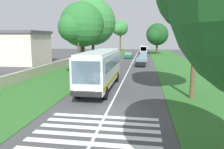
{
  "coord_description": "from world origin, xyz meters",
  "views": [
    {
      "loc": [
        -14.26,
        -2.45,
        5.01
      ],
      "look_at": [
        5.41,
        0.54,
        1.6
      ],
      "focal_mm": 34.66,
      "sensor_mm": 36.0,
      "label": 1
    }
  ],
  "objects_px": {
    "roadside_tree_left_2": "(92,24)",
    "coach_bus": "(101,67)",
    "trailing_car_2": "(128,55)",
    "trailing_car_0": "(141,62)",
    "trailing_car_1": "(143,59)",
    "trailing_car_3": "(143,54)",
    "roadside_building": "(26,47)",
    "roadside_tree_left_1": "(81,26)",
    "roadside_tree_right_2": "(157,35)",
    "trailing_minibus_0": "(144,49)",
    "utility_pole": "(78,43)",
    "roadside_tree_left_0": "(120,29)"
  },
  "relations": [
    {
      "from": "coach_bus",
      "to": "trailing_car_1",
      "type": "relative_size",
      "value": 2.6
    },
    {
      "from": "roadside_tree_left_0",
      "to": "utility_pole",
      "type": "xyz_separation_m",
      "value": [
        -52.71,
        -0.96,
        -3.79
      ]
    },
    {
      "from": "coach_bus",
      "to": "roadside_tree_right_2",
      "type": "distance_m",
      "value": 48.24
    },
    {
      "from": "trailing_minibus_0",
      "to": "roadside_tree_left_1",
      "type": "bearing_deg",
      "value": 169.46
    },
    {
      "from": "roadside_tree_right_2",
      "to": "roadside_building",
      "type": "distance_m",
      "value": 39.61
    },
    {
      "from": "trailing_car_0",
      "to": "roadside_tree_left_0",
      "type": "xyz_separation_m",
      "value": [
        39.55,
        8.28,
        7.51
      ]
    },
    {
      "from": "roadside_tree_right_2",
      "to": "roadside_tree_left_1",
      "type": "bearing_deg",
      "value": 164.24
    },
    {
      "from": "trailing_car_2",
      "to": "utility_pole",
      "type": "xyz_separation_m",
      "value": [
        -27.59,
        4.05,
        3.71
      ]
    },
    {
      "from": "roadside_tree_left_2",
      "to": "utility_pole",
      "type": "height_order",
      "value": "roadside_tree_left_2"
    },
    {
      "from": "roadside_tree_right_2",
      "to": "utility_pole",
      "type": "xyz_separation_m",
      "value": [
        -42.59,
        11.44,
        -1.39
      ]
    },
    {
      "from": "coach_bus",
      "to": "roadside_tree_left_1",
      "type": "relative_size",
      "value": 1.19
    },
    {
      "from": "roadside_tree_left_1",
      "to": "roadside_tree_left_2",
      "type": "xyz_separation_m",
      "value": [
        7.34,
        0.36,
        0.75
      ]
    },
    {
      "from": "coach_bus",
      "to": "roadside_tree_left_1",
      "type": "height_order",
      "value": "roadside_tree_left_1"
    },
    {
      "from": "roadside_tree_right_2",
      "to": "roadside_tree_left_2",
      "type": "bearing_deg",
      "value": 160.47
    },
    {
      "from": "trailing_car_1",
      "to": "trailing_minibus_0",
      "type": "bearing_deg",
      "value": 0.06
    },
    {
      "from": "roadside_tree_left_1",
      "to": "roadside_tree_right_2",
      "type": "xyz_separation_m",
      "value": [
        40.9,
        -11.54,
        -0.69
      ]
    },
    {
      "from": "coach_bus",
      "to": "utility_pole",
      "type": "relative_size",
      "value": 1.33
    },
    {
      "from": "roadside_tree_left_2",
      "to": "utility_pole",
      "type": "relative_size",
      "value": 1.32
    },
    {
      "from": "roadside_tree_left_2",
      "to": "roadside_tree_right_2",
      "type": "bearing_deg",
      "value": -19.53
    },
    {
      "from": "trailing_car_0",
      "to": "trailing_car_1",
      "type": "distance_m",
      "value": 6.04
    },
    {
      "from": "roadside_tree_left_0",
      "to": "roadside_tree_left_1",
      "type": "bearing_deg",
      "value": -179.04
    },
    {
      "from": "trailing_car_0",
      "to": "coach_bus",
      "type": "bearing_deg",
      "value": 168.87
    },
    {
      "from": "roadside_tree_left_0",
      "to": "utility_pole",
      "type": "height_order",
      "value": "roadside_tree_left_0"
    },
    {
      "from": "roadside_tree_right_2",
      "to": "trailing_car_3",
      "type": "bearing_deg",
      "value": 158.92
    },
    {
      "from": "trailing_car_3",
      "to": "trailing_minibus_0",
      "type": "relative_size",
      "value": 0.72
    },
    {
      "from": "trailing_car_0",
      "to": "roadside_tree_left_2",
      "type": "relative_size",
      "value": 0.39
    },
    {
      "from": "coach_bus",
      "to": "trailing_car_0",
      "type": "bearing_deg",
      "value": -11.13
    },
    {
      "from": "trailing_car_0",
      "to": "roadside_tree_left_1",
      "type": "height_order",
      "value": "roadside_tree_left_1"
    },
    {
      "from": "coach_bus",
      "to": "trailing_car_3",
      "type": "bearing_deg",
      "value": -5.88
    },
    {
      "from": "coach_bus",
      "to": "trailing_car_0",
      "type": "xyz_separation_m",
      "value": [
        18.06,
        -3.55,
        -1.48
      ]
    },
    {
      "from": "trailing_minibus_0",
      "to": "roadside_tree_left_0",
      "type": "height_order",
      "value": "roadside_tree_left_0"
    },
    {
      "from": "roadside_tree_left_1",
      "to": "trailing_car_1",
      "type": "bearing_deg",
      "value": -23.85
    },
    {
      "from": "roadside_tree_left_0",
      "to": "roadside_tree_left_1",
      "type": "relative_size",
      "value": 1.18
    },
    {
      "from": "trailing_minibus_0",
      "to": "trailing_car_3",
      "type": "bearing_deg",
      "value": -179.73
    },
    {
      "from": "trailing_car_3",
      "to": "roadside_tree_left_0",
      "type": "xyz_separation_m",
      "value": [
        19.94,
        8.61,
        7.51
      ]
    },
    {
      "from": "trailing_car_3",
      "to": "roadside_tree_left_1",
      "type": "relative_size",
      "value": 0.46
    },
    {
      "from": "trailing_car_1",
      "to": "roadside_tree_right_2",
      "type": "bearing_deg",
      "value": -9.24
    },
    {
      "from": "trailing_car_2",
      "to": "trailing_car_0",
      "type": "bearing_deg",
      "value": -167.19
    },
    {
      "from": "trailing_minibus_0",
      "to": "roadside_tree_left_1",
      "type": "height_order",
      "value": "roadside_tree_left_1"
    },
    {
      "from": "trailing_car_3",
      "to": "roadside_tree_left_0",
      "type": "bearing_deg",
      "value": 23.37
    },
    {
      "from": "trailing_car_2",
      "to": "roadside_building",
      "type": "relative_size",
      "value": 0.49
    },
    {
      "from": "trailing_car_0",
      "to": "roadside_tree_right_2",
      "type": "bearing_deg",
      "value": -7.95
    },
    {
      "from": "coach_bus",
      "to": "roadside_building",
      "type": "height_order",
      "value": "roadside_building"
    },
    {
      "from": "coach_bus",
      "to": "roadside_building",
      "type": "distance_m",
      "value": 25.29
    },
    {
      "from": "roadside_tree_left_2",
      "to": "roadside_tree_right_2",
      "type": "xyz_separation_m",
      "value": [
        33.55,
        -11.9,
        -1.44
      ]
    },
    {
      "from": "trailing_car_1",
      "to": "trailing_car_0",
      "type": "bearing_deg",
      "value": 177.1
    },
    {
      "from": "trailing_car_3",
      "to": "roadside_building",
      "type": "relative_size",
      "value": 0.49
    },
    {
      "from": "trailing_minibus_0",
      "to": "roadside_tree_right_2",
      "type": "relative_size",
      "value": 0.65
    },
    {
      "from": "roadside_tree_left_2",
      "to": "coach_bus",
      "type": "bearing_deg",
      "value": -163.09
    },
    {
      "from": "coach_bus",
      "to": "trailing_car_2",
      "type": "relative_size",
      "value": 2.6
    }
  ]
}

